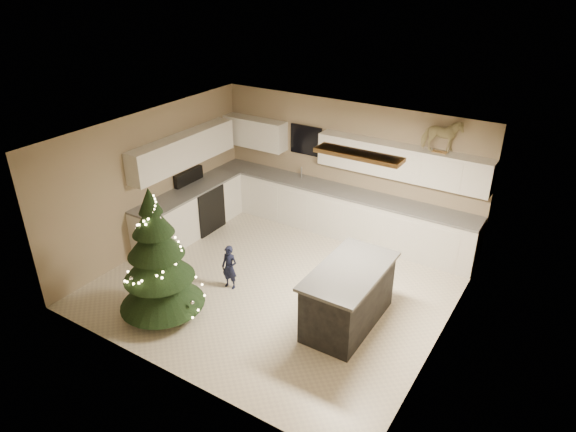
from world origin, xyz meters
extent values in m
plane|color=beige|center=(0.00, 0.00, 0.00)|extent=(5.50, 5.50, 0.00)
cube|color=gray|center=(0.00, 2.50, 1.30)|extent=(5.50, 0.02, 2.60)
cube|color=gray|center=(0.00, -2.50, 1.30)|extent=(5.50, 0.02, 2.60)
cube|color=gray|center=(-2.75, 0.00, 1.30)|extent=(0.02, 5.00, 2.60)
cube|color=gray|center=(2.75, 0.00, 1.30)|extent=(0.02, 5.00, 2.60)
cube|color=silver|center=(0.00, 0.00, 2.60)|extent=(5.50, 5.00, 0.02)
cube|color=brown|center=(1.30, 0.10, 2.55)|extent=(1.25, 0.32, 0.06)
cube|color=white|center=(1.30, 0.10, 2.52)|extent=(1.15, 0.24, 0.02)
cube|color=silver|center=(0.00, 2.20, 0.45)|extent=(5.48, 0.60, 0.90)
cube|color=silver|center=(-2.45, 0.60, 0.45)|extent=(0.60, 2.60, 0.90)
cube|color=slate|center=(0.00, 2.19, 0.92)|extent=(5.48, 0.62, 0.04)
cube|color=slate|center=(-2.44, 0.60, 0.92)|extent=(0.62, 2.60, 0.04)
cube|color=silver|center=(-2.05, 2.33, 1.70)|extent=(1.40, 0.35, 0.60)
cube|color=silver|center=(1.15, 2.33, 1.70)|extent=(3.20, 0.35, 0.60)
cube|color=silver|center=(-2.58, 0.72, 1.70)|extent=(0.35, 2.60, 0.60)
cube|color=black|center=(-0.90, 2.47, 1.70)|extent=(0.70, 0.04, 0.60)
cube|color=#99999E|center=(-0.90, 2.20, 0.90)|extent=(0.55, 0.40, 0.06)
cylinder|color=#99999E|center=(-0.90, 2.30, 1.06)|extent=(0.03, 0.03, 0.24)
cube|color=black|center=(-2.43, 0.90, 0.45)|extent=(0.64, 0.75, 0.90)
cube|color=black|center=(-2.68, 0.90, 1.05)|extent=(0.10, 0.75, 0.30)
cube|color=black|center=(1.45, -0.28, 0.45)|extent=(0.80, 1.60, 0.90)
cube|color=#2F2F30|center=(1.45, -0.28, 0.93)|extent=(0.90, 1.70, 0.05)
cylinder|color=brown|center=(1.05, -0.17, 0.63)|extent=(0.34, 0.34, 0.04)
cylinder|color=brown|center=(0.93, -0.29, 0.31)|extent=(0.04, 0.04, 0.61)
cylinder|color=brown|center=(1.17, -0.29, 0.31)|extent=(0.04, 0.04, 0.61)
cylinder|color=brown|center=(0.93, -0.05, 0.31)|extent=(0.04, 0.04, 0.61)
cylinder|color=brown|center=(1.17, -0.05, 0.31)|extent=(0.04, 0.04, 0.61)
cube|color=brown|center=(1.05, -0.17, 0.20)|extent=(0.26, 0.03, 0.03)
cylinder|color=#3F2816|center=(-1.06, -1.60, 0.14)|extent=(0.11, 0.11, 0.28)
cone|color=#1B3418|center=(-1.06, -1.60, 0.52)|extent=(1.29, 1.29, 0.66)
cone|color=#1B3418|center=(-1.06, -1.60, 0.95)|extent=(1.06, 1.06, 0.57)
cone|color=#1B3418|center=(-1.06, -1.60, 1.33)|extent=(0.84, 0.84, 0.52)
cone|color=#1B3418|center=(-1.06, -1.60, 1.66)|extent=(0.61, 0.61, 0.47)
cone|color=#1B3418|center=(-1.06, -1.60, 1.95)|extent=(0.34, 0.34, 0.38)
sphere|color=#FFD88C|center=(-0.39, -1.60, 0.24)|extent=(0.03, 0.03, 0.03)
sphere|color=#FFD88C|center=(-0.43, -1.41, 0.28)|extent=(0.03, 0.03, 0.03)
sphere|color=#FFD88C|center=(-0.52, -1.24, 0.31)|extent=(0.03, 0.03, 0.03)
sphere|color=#FFD88C|center=(-0.66, -1.11, 0.35)|extent=(0.03, 0.03, 0.03)
sphere|color=#FFD88C|center=(-0.83, -1.02, 0.39)|extent=(0.03, 0.03, 0.03)
sphere|color=#FFD88C|center=(-1.01, -0.99, 0.43)|extent=(0.03, 0.03, 0.03)
sphere|color=#FFD88C|center=(-1.19, -1.02, 0.47)|extent=(0.03, 0.03, 0.03)
sphere|color=#FFD88C|center=(-1.35, -1.09, 0.51)|extent=(0.03, 0.03, 0.03)
sphere|color=#FFD88C|center=(-1.47, -1.21, 0.54)|extent=(0.03, 0.03, 0.03)
sphere|color=#FFD88C|center=(-1.56, -1.35, 0.58)|extent=(0.03, 0.03, 0.03)
sphere|color=#FFD88C|center=(-1.59, -1.51, 0.62)|extent=(0.03, 0.03, 0.03)
sphere|color=#FFD88C|center=(-1.58, -1.67, 0.66)|extent=(0.03, 0.03, 0.03)
sphere|color=#FFD88C|center=(-1.53, -1.82, 0.70)|extent=(0.03, 0.03, 0.03)
sphere|color=#FFD88C|center=(-1.43, -1.93, 0.74)|extent=(0.03, 0.03, 0.03)
sphere|color=#FFD88C|center=(-1.31, -2.02, 0.77)|extent=(0.03, 0.03, 0.03)
sphere|color=#FFD88C|center=(-1.18, -2.06, 0.81)|extent=(0.03, 0.03, 0.03)
sphere|color=#FFD88C|center=(-1.04, -2.06, 0.85)|extent=(0.03, 0.03, 0.03)
sphere|color=#FFD88C|center=(-0.91, -2.02, 0.89)|extent=(0.03, 0.03, 0.03)
sphere|color=#FFD88C|center=(-0.80, -1.95, 0.93)|extent=(0.03, 0.03, 0.03)
sphere|color=#FFD88C|center=(-0.72, -1.85, 0.97)|extent=(0.03, 0.03, 0.03)
sphere|color=#FFD88C|center=(-0.67, -1.73, 1.01)|extent=(0.03, 0.03, 0.03)
sphere|color=#FFD88C|center=(-0.67, -1.61, 1.04)|extent=(0.03, 0.03, 0.03)
sphere|color=#FFD88C|center=(-0.69, -1.50, 1.08)|extent=(0.03, 0.03, 0.03)
sphere|color=#FFD88C|center=(-0.75, -1.40, 1.12)|extent=(0.03, 0.03, 0.03)
sphere|color=#FFD88C|center=(-0.83, -1.33, 1.16)|extent=(0.03, 0.03, 0.03)
sphere|color=#FFD88C|center=(-0.93, -1.29, 1.20)|extent=(0.03, 0.03, 0.03)
sphere|color=#FFD88C|center=(-1.02, -1.27, 1.24)|extent=(0.03, 0.03, 0.03)
sphere|color=#FFD88C|center=(-1.12, -1.29, 1.27)|extent=(0.03, 0.03, 0.03)
sphere|color=#FFD88C|center=(-1.20, -1.33, 1.31)|extent=(0.03, 0.03, 0.03)
sphere|color=#FFD88C|center=(-1.26, -1.40, 1.35)|extent=(0.03, 0.03, 0.03)
sphere|color=#FFD88C|center=(-1.30, -1.47, 1.39)|extent=(0.03, 0.03, 0.03)
sphere|color=#FFD88C|center=(-1.32, -1.55, 1.43)|extent=(0.03, 0.03, 0.03)
sphere|color=#FFD88C|center=(-1.31, -1.63, 1.47)|extent=(0.03, 0.03, 0.03)
sphere|color=#FFD88C|center=(-1.28, -1.69, 1.50)|extent=(0.03, 0.03, 0.03)
sphere|color=#FFD88C|center=(-1.23, -1.74, 1.54)|extent=(0.03, 0.03, 0.03)
sphere|color=#FFD88C|center=(-1.17, -1.77, 1.58)|extent=(0.03, 0.03, 0.03)
sphere|color=#FFD88C|center=(-1.11, -1.79, 1.62)|extent=(0.03, 0.03, 0.03)
sphere|color=#FFD88C|center=(-1.06, -1.78, 1.66)|extent=(0.03, 0.03, 0.03)
sphere|color=#FFD88C|center=(-1.01, -1.76, 1.70)|extent=(0.03, 0.03, 0.03)
sphere|color=#FFD88C|center=(-0.97, -1.73, 1.73)|extent=(0.03, 0.03, 0.03)
sphere|color=#FFD88C|center=(-0.95, -1.69, 1.77)|extent=(0.03, 0.03, 0.03)
sphere|color=#FFD88C|center=(-0.94, -1.64, 1.81)|extent=(0.03, 0.03, 0.03)
sphere|color=#FFD88C|center=(-0.95, -1.61, 1.85)|extent=(0.03, 0.03, 0.03)
sphere|color=#FFD88C|center=(-0.96, -1.58, 1.89)|extent=(0.03, 0.03, 0.03)
sphere|color=#FFD88C|center=(-0.99, -1.56, 1.93)|extent=(0.03, 0.03, 0.03)
sphere|color=#FFD88C|center=(-1.01, -1.54, 1.97)|extent=(0.03, 0.03, 0.03)
sphere|color=#FFD88C|center=(-1.04, -1.54, 2.00)|extent=(0.03, 0.03, 0.03)
sphere|color=silver|center=(-0.49, -1.60, 0.39)|extent=(0.07, 0.07, 0.07)
sphere|color=silver|center=(-1.35, -1.20, 0.61)|extent=(0.07, 0.07, 0.07)
sphere|color=silver|center=(-1.19, -2.00, 0.82)|extent=(0.07, 0.07, 0.07)
sphere|color=silver|center=(-0.74, -1.49, 1.03)|extent=(0.07, 0.07, 0.07)
sphere|color=silver|center=(-1.28, -1.44, 1.25)|extent=(0.07, 0.07, 0.07)
sphere|color=silver|center=(-1.06, -1.79, 1.46)|extent=(0.07, 0.07, 0.07)
sphere|color=silver|center=(-0.97, -1.53, 1.67)|extent=(0.07, 0.07, 0.07)
sphere|color=silver|center=(-1.10, -1.59, 1.89)|extent=(0.07, 0.07, 0.07)
imported|color=black|center=(-0.62, -0.48, 0.39)|extent=(0.30, 0.21, 0.78)
cube|color=brown|center=(1.81, 2.28, 2.01)|extent=(0.25, 0.02, 0.02)
cube|color=brown|center=(1.81, 2.37, 2.01)|extent=(0.25, 0.02, 0.02)
imported|color=tan|center=(1.81, 2.33, 2.29)|extent=(0.71, 0.52, 0.55)
camera|label=1|loc=(4.01, -6.06, 4.98)|focal=32.00mm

